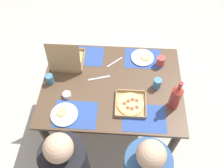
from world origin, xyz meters
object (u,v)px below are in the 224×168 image
pizza_box_corner_left (68,60)px  plate_far_right (64,114)px  condiment_bowl (67,95)px  pizza_box_edge_far (131,104)px  cup_dark (161,61)px  plate_near_right (143,58)px  soda_bottle (176,97)px  cup_clear_right (157,83)px  cup_spare (50,79)px

pizza_box_corner_left → plate_far_right: pizza_box_corner_left is taller
plate_far_right → condiment_bowl: (0.01, -0.19, 0.01)m
pizza_box_edge_far → cup_dark: (-0.28, -0.47, 0.04)m
pizza_box_edge_far → plate_far_right: 0.56m
pizza_box_corner_left → plate_far_right: (-0.06, 0.56, -0.04)m
plate_near_right → cup_dark: cup_dark is taller
pizza_box_corner_left → plate_far_right: bearing=96.3°
soda_bottle → condiment_bowl: 0.92m
cup_dark → pizza_box_corner_left: bearing=2.2°
pizza_box_edge_far → pizza_box_corner_left: pizza_box_corner_left is taller
cup_dark → cup_clear_right: 0.27m
plate_far_right → condiment_bowl: size_ratio=3.09×
plate_near_right → condiment_bowl: bearing=36.1°
plate_far_right → soda_bottle: (-0.90, -0.15, 0.12)m
plate_far_right → cup_spare: cup_spare is taller
cup_spare → cup_dark: size_ratio=0.93×
plate_far_right → soda_bottle: bearing=-170.9°
cup_spare → condiment_bowl: size_ratio=1.29×
plate_far_right → cup_dark: 1.02m
soda_bottle → cup_clear_right: soda_bottle is taller
cup_dark → condiment_bowl: (0.83, 0.41, -0.03)m
plate_far_right → plate_near_right: same height
pizza_box_corner_left → soda_bottle: bearing=156.6°
plate_far_right → cup_clear_right: bearing=-156.8°
pizza_box_corner_left → condiment_bowl: size_ratio=4.55×
plate_near_right → plate_far_right: bearing=45.5°
cup_dark → cup_spare: bearing=15.1°
pizza_box_corner_left → cup_dark: pizza_box_corner_left is taller
plate_far_right → plate_near_right: bearing=-134.5°
cup_spare → cup_dark: bearing=-164.9°
plate_near_right → cup_dark: (-0.16, 0.07, 0.04)m
plate_far_right → soda_bottle: 0.92m
plate_near_right → cup_spare: cup_spare is taller
pizza_box_edge_far → condiment_bowl: size_ratio=3.58×
pizza_box_edge_far → cup_clear_right: size_ratio=2.52×
plate_far_right → condiment_bowl: condiment_bowl is taller
cup_spare → cup_clear_right: 0.96m
soda_bottle → condiment_bowl: soda_bottle is taller
pizza_box_edge_far → plate_near_right: size_ratio=1.16×
pizza_box_corner_left → cup_spare: 0.27m
condiment_bowl → plate_far_right: bearing=92.6°
pizza_box_corner_left → cup_dark: 0.89m
plate_near_right → condiment_bowl: (0.67, 0.49, 0.01)m
condiment_bowl → pizza_box_corner_left: bearing=-81.9°
pizza_box_edge_far → cup_clear_right: bearing=-138.7°
plate_near_right → cup_clear_right: (-0.12, 0.34, 0.04)m
pizza_box_edge_far → plate_near_right: bearing=-101.7°
cup_dark → soda_bottle: bearing=100.0°
plate_far_right → cup_spare: size_ratio=2.39×
plate_far_right → cup_spare: 0.38m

